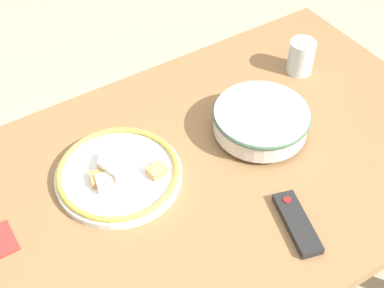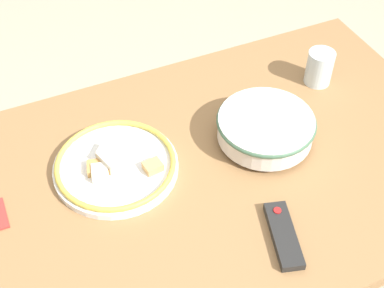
{
  "view_description": "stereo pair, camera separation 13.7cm",
  "coord_description": "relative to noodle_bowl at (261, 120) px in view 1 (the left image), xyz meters",
  "views": [
    {
      "loc": [
        0.48,
        0.73,
        1.77
      ],
      "look_at": [
        -0.03,
        -0.06,
        0.78
      ],
      "focal_mm": 50.0,
      "sensor_mm": 36.0,
      "label": 1
    },
    {
      "loc": [
        0.36,
        0.8,
        1.77
      ],
      "look_at": [
        -0.03,
        -0.06,
        0.78
      ],
      "focal_mm": 50.0,
      "sensor_mm": 36.0,
      "label": 2
    }
  ],
  "objects": [
    {
      "name": "food_plate",
      "position": [
        0.4,
        -0.06,
        -0.03
      ],
      "size": [
        0.32,
        0.32,
        0.05
      ],
      "color": "white",
      "rests_on": "dining_table"
    },
    {
      "name": "tv_remote",
      "position": [
        0.11,
        0.29,
        -0.04
      ],
      "size": [
        0.1,
        0.18,
        0.02
      ],
      "rotation": [
        0.0,
        0.0,
        2.86
      ],
      "color": "black",
      "rests_on": "dining_table"
    },
    {
      "name": "noodle_bowl",
      "position": [
        0.0,
        0.0,
        0.0
      ],
      "size": [
        0.26,
        0.26,
        0.08
      ],
      "color": "silver",
      "rests_on": "dining_table"
    },
    {
      "name": "dining_table",
      "position": [
        0.23,
        0.03,
        -0.13
      ],
      "size": [
        1.49,
        0.87,
        0.74
      ],
      "color": "olive",
      "rests_on": "ground_plane"
    },
    {
      "name": "drinking_glass",
      "position": [
        -0.26,
        -0.15,
        0.01
      ],
      "size": [
        0.08,
        0.08,
        0.1
      ],
      "color": "silver",
      "rests_on": "dining_table"
    }
  ]
}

